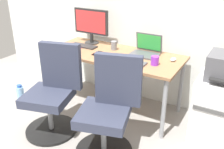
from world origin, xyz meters
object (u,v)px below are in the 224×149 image
desktop_monitor (91,24)px  open_laptop (146,50)px  office_chair_right (109,112)px  water_bottle_on_floor (21,97)px  office_chair_left (53,94)px  coffee_mug (155,61)px  side_cabinet (221,109)px

desktop_monitor → open_laptop: bearing=-3.2°
office_chair_right → water_bottle_on_floor: bearing=175.0°
office_chair_left → desktop_monitor: (-0.13, 0.91, 0.53)m
desktop_monitor → coffee_mug: (0.97, -0.29, -0.20)m
office_chair_right → side_cabinet: office_chair_right is taller
office_chair_left → side_cabinet: size_ratio=1.43×
desktop_monitor → side_cabinet: bearing=-6.4°
office_chair_right → office_chair_left: bearing=180.0°
water_bottle_on_floor → side_cabinet: bearing=15.5°
side_cabinet → open_laptop: (-0.89, 0.14, 0.43)m
office_chair_left → water_bottle_on_floor: bearing=170.1°
open_laptop → coffee_mug: (0.20, -0.25, -0.01)m
water_bottle_on_floor → coffee_mug: bearing=18.5°
office_chair_left → office_chair_right: (0.66, -0.00, 0.00)m
office_chair_left → coffee_mug: office_chair_left is taller
desktop_monitor → coffee_mug: 1.04m
open_laptop → coffee_mug: size_ratio=3.37×
office_chair_left → desktop_monitor: 1.06m
office_chair_right → water_bottle_on_floor: 1.35m
office_chair_right → desktop_monitor: bearing=131.2°
water_bottle_on_floor → office_chair_left: bearing=-9.9°
office_chair_right → water_bottle_on_floor: size_ratio=3.03×
coffee_mug → desktop_monitor: bearing=163.3°
office_chair_right → open_laptop: size_ratio=3.03×
water_bottle_on_floor → coffee_mug: size_ratio=3.37×
desktop_monitor → office_chair_right: bearing=-48.8°
water_bottle_on_floor → desktop_monitor: 1.25m
office_chair_left → open_laptop: size_ratio=3.03×
side_cabinet → desktop_monitor: size_ratio=1.37×
office_chair_left → office_chair_right: size_ratio=1.00×
coffee_mug → open_laptop: bearing=129.1°
side_cabinet → water_bottle_on_floor: bearing=-164.5°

